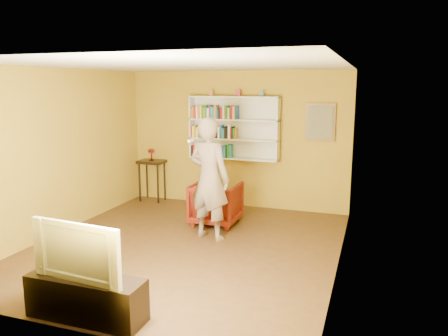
{
  "coord_description": "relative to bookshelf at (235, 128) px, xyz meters",
  "views": [
    {
      "loc": [
        2.63,
        -5.78,
        2.42
      ],
      "look_at": [
        0.35,
        0.75,
        1.11
      ],
      "focal_mm": 35.0,
      "sensor_mm": 36.0,
      "label": 1
    }
  ],
  "objects": [
    {
      "name": "ornament_right",
      "position": [
        0.55,
        -0.06,
        0.67
      ],
      "size": [
        0.08,
        0.08,
        0.11
      ],
      "primitive_type": "cube",
      "color": "slate",
      "rests_on": "bookshelf"
    },
    {
      "name": "game_remote",
      "position": [
        0.03,
        -2.23,
        0.01
      ],
      "size": [
        0.04,
        0.15,
        0.04
      ],
      "primitive_type": "cube",
      "color": "white",
      "rests_on": "person"
    },
    {
      "name": "armchair",
      "position": [
        0.04,
        -1.2,
        -1.22
      ],
      "size": [
        0.8,
        0.82,
        0.74
      ],
      "primitive_type": "imported",
      "rotation": [
        0.0,
        0.0,
        3.15
      ],
      "color": "#4C0A05",
      "rests_on": "ground"
    },
    {
      "name": "bookshelf",
      "position": [
        0.0,
        0.0,
        0.0
      ],
      "size": [
        1.8,
        0.29,
        1.23
      ],
      "color": "silver",
      "rests_on": "room_shell"
    },
    {
      "name": "books_row_lower",
      "position": [
        -0.44,
        -0.11,
        -0.46
      ],
      "size": [
        0.84,
        0.19,
        0.27
      ],
      "color": "black",
      "rests_on": "bookshelf"
    },
    {
      "name": "console_table",
      "position": [
        -1.78,
        -0.16,
        -0.88
      ],
      "size": [
        0.53,
        0.41,
        0.87
      ],
      "color": "black",
      "rests_on": "ground"
    },
    {
      "name": "ornament_centre",
      "position": [
        0.09,
        -0.06,
        0.68
      ],
      "size": [
        0.09,
        0.09,
        0.12
      ],
      "primitive_type": "cube",
      "color": "#993347",
      "rests_on": "bookshelf"
    },
    {
      "name": "tv_cabinet",
      "position": [
        -0.13,
        -4.66,
        -1.36
      ],
      "size": [
        1.28,
        0.39,
        0.46
      ],
      "primitive_type": "cube",
      "color": "black",
      "rests_on": "ground"
    },
    {
      "name": "ruby_lustre",
      "position": [
        -1.78,
        -0.16,
        -0.55
      ],
      "size": [
        0.16,
        0.16,
        0.25
      ],
      "color": "maroon",
      "rests_on": "console_table"
    },
    {
      "name": "framed_painting",
      "position": [
        1.65,
        0.05,
        0.16
      ],
      "size": [
        0.55,
        0.05,
        0.7
      ],
      "color": "brown",
      "rests_on": "room_shell"
    },
    {
      "name": "television",
      "position": [
        -0.13,
        -4.66,
        -0.82
      ],
      "size": [
        1.09,
        0.24,
        0.62
      ],
      "primitive_type": "imported",
      "rotation": [
        0.0,
        0.0,
        -0.09
      ],
      "color": "black",
      "rests_on": "tv_cabinet"
    },
    {
      "name": "books_row_middle",
      "position": [
        -0.39,
        -0.11,
        -0.09
      ],
      "size": [
        0.95,
        0.19,
        0.27
      ],
      "color": "maroon",
      "rests_on": "bookshelf"
    },
    {
      "name": "person",
      "position": [
        0.2,
        -1.93,
        -0.62
      ],
      "size": [
        0.8,
        0.63,
        1.95
      ],
      "primitive_type": "imported",
      "rotation": [
        0.0,
        0.0,
        2.89
      ],
      "color": "#715F53",
      "rests_on": "ground"
    },
    {
      "name": "ornament_left",
      "position": [
        -0.46,
        -0.06,
        0.67
      ],
      "size": [
        0.08,
        0.08,
        0.11
      ],
      "primitive_type": "cube",
      "color": "#B06932",
      "rests_on": "bookshelf"
    },
    {
      "name": "room_shell",
      "position": [
        0.0,
        -2.41,
        -0.58
      ],
      "size": [
        5.3,
        5.8,
        2.88
      ],
      "color": "#412A15",
      "rests_on": "ground"
    },
    {
      "name": "books_row_upper",
      "position": [
        -0.38,
        -0.11,
        0.3
      ],
      "size": [
        0.96,
        0.19,
        0.27
      ],
      "color": "#A06E1D",
      "rests_on": "bookshelf"
    }
  ]
}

